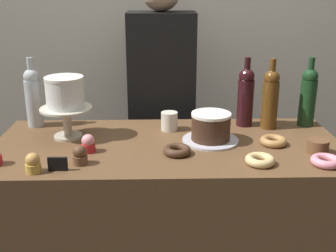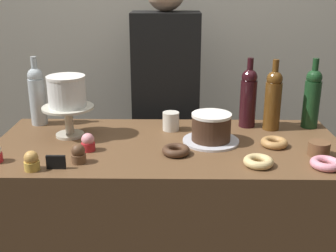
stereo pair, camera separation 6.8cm
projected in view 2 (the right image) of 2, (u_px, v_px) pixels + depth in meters
The scene contains 21 objects.
back_wall at pixel (170, 25), 2.52m from camera, with size 6.00×0.05×2.60m.
display_counter at pixel (168, 235), 1.93m from camera, with size 1.48×0.67×0.90m.
cake_stand_pedestal at pixel (69, 116), 1.85m from camera, with size 0.22×0.22×0.14m.
white_layer_cake at pixel (67, 91), 1.82m from camera, with size 0.16×0.16×0.13m.
silver_serving_platter at pixel (211, 141), 1.81m from camera, with size 0.24×0.24×0.01m.
chocolate_round_cake at pixel (211, 127), 1.79m from camera, with size 0.17×0.17×0.12m.
wine_bottle_dark_red at pixel (248, 97), 1.96m from camera, with size 0.08×0.08×0.33m.
wine_bottle_green at pixel (312, 97), 1.95m from camera, with size 0.08×0.08×0.33m.
wine_bottle_amber at pixel (273, 99), 1.92m from camera, with size 0.08×0.08×0.33m.
wine_bottle_clear at pixel (37, 95), 1.99m from camera, with size 0.08×0.08×0.33m.
cupcake_caramel at pixel (32, 161), 1.53m from camera, with size 0.06×0.06×0.07m.
cupcake_strawberry at pixel (88, 143), 1.71m from camera, with size 0.06×0.06×0.07m.
cupcake_chocolate at pixel (78, 154), 1.59m from camera, with size 0.06×0.06×0.07m.
donut_glazed at pixel (258, 162), 1.57m from camera, with size 0.11×0.11×0.03m.
donut_maple at pixel (274, 143), 1.76m from camera, with size 0.11×0.11×0.03m.
donut_chocolate at pixel (176, 150), 1.68m from camera, with size 0.11×0.11×0.03m.
donut_pink at pixel (326, 164), 1.56m from camera, with size 0.11×0.11×0.03m.
cookie_stack at pixel (319, 149), 1.66m from camera, with size 0.08×0.08×0.05m.
price_sign_chalkboard at pixel (56, 162), 1.54m from camera, with size 0.07×0.01×0.05m.
coffee_cup_ceramic at pixel (171, 121), 1.94m from camera, with size 0.08×0.08×0.08m.
barista_figure at pixel (166, 115), 2.37m from camera, with size 0.36×0.22×1.60m.
Camera 2 is at (0.03, -1.67, 1.55)m, focal length 45.21 mm.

